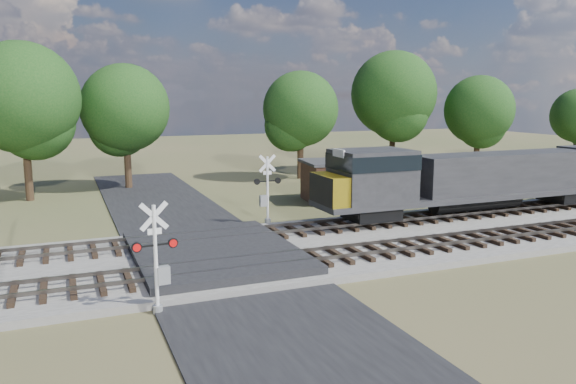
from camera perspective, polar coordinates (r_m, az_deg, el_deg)
name	(u,v)px	position (r m, az deg, el deg)	size (l,w,h in m)	color
ground	(217,264)	(25.21, -7.20, -7.24)	(160.00, 160.00, 0.00)	#434F2A
ballast_bed	(403,237)	(29.64, 11.60, -4.47)	(140.00, 10.00, 0.30)	gray
road	(217,263)	(25.20, -7.20, -7.15)	(7.00, 60.00, 0.08)	black
crossing_panel	(214,254)	(25.59, -7.51, -6.25)	(7.00, 9.00, 0.62)	#262628
track_near	(300,259)	(24.25, 1.22, -6.83)	(140.00, 2.60, 0.33)	black
track_far	(261,233)	(28.75, -2.74, -4.18)	(140.00, 2.60, 0.33)	black
crossing_signal_near	(158,267)	(19.60, -13.03, -7.47)	(1.57, 0.36, 3.89)	silver
crossing_signal_far	(266,195)	(32.25, -2.23, -0.34)	(1.63, 0.35, 4.04)	silver
equipment_shed	(334,181)	(39.50, 4.69, 1.17)	(4.72, 4.72, 2.86)	#40271B
treeline	(199,105)	(45.64, -9.05, 8.74)	(83.59, 11.04, 11.54)	black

